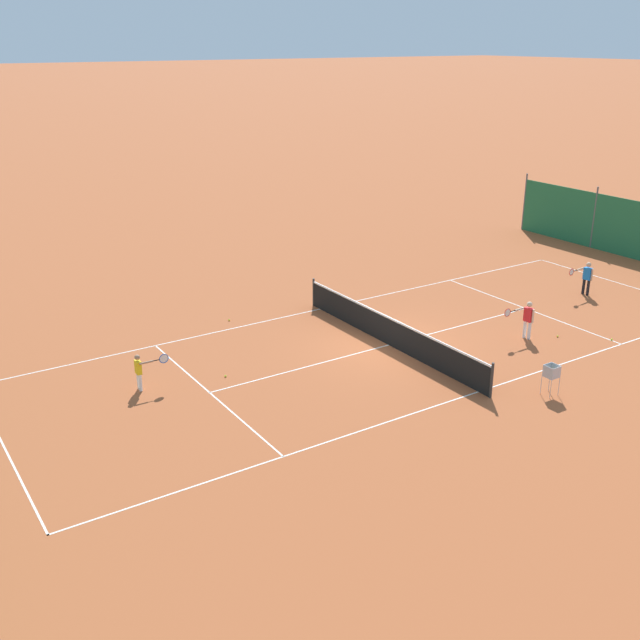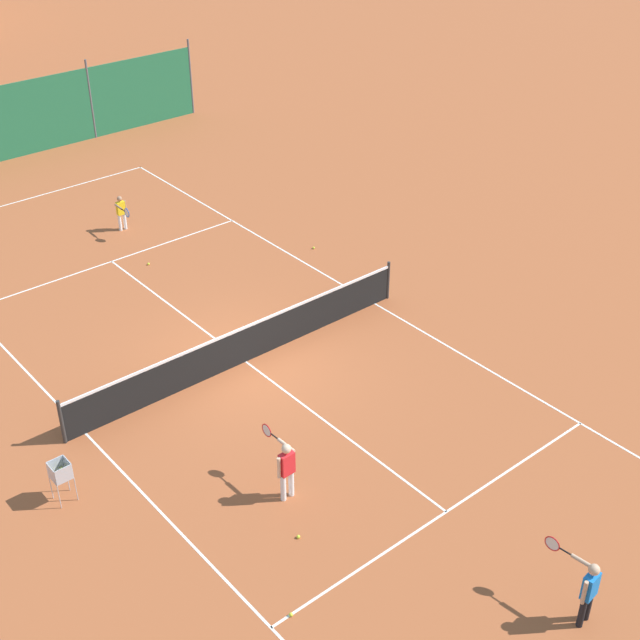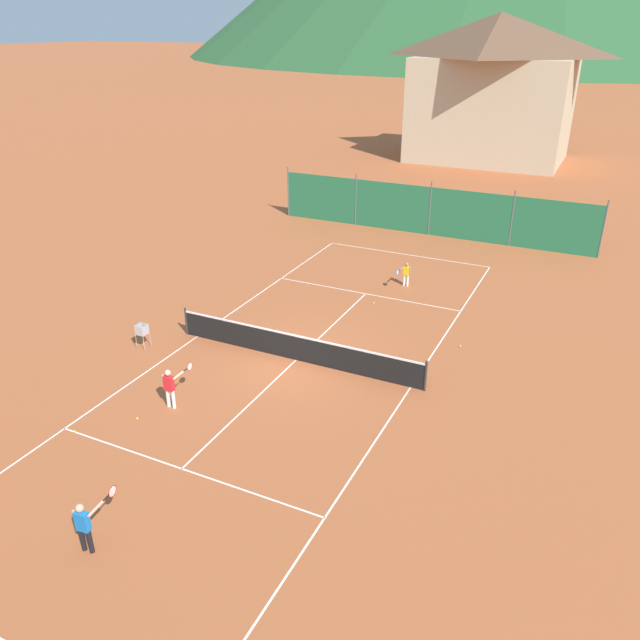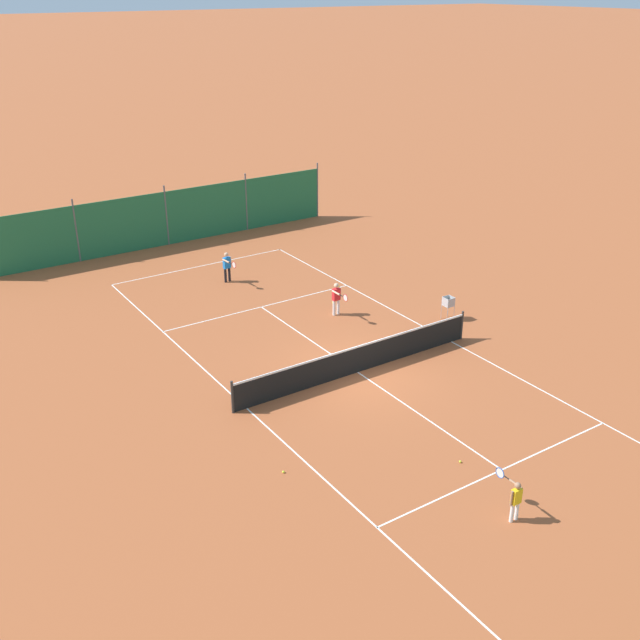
{
  "view_description": "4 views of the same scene",
  "coord_description": "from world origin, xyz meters",
  "px_view_note": "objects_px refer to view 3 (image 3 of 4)",
  "views": [
    {
      "loc": [
        -17.6,
        14.15,
        9.38
      ],
      "look_at": [
        1.54,
        1.68,
        0.73
      ],
      "focal_mm": 42.0,
      "sensor_mm": 36.0,
      "label": 1
    },
    {
      "loc": [
        -9.59,
        -14.23,
        11.84
      ],
      "look_at": [
        1.79,
        -0.57,
        0.7
      ],
      "focal_mm": 50.0,
      "sensor_mm": 36.0,
      "label": 2
    },
    {
      "loc": [
        8.81,
        -16.48,
        10.46
      ],
      "look_at": [
        0.63,
        0.59,
        1.4
      ],
      "focal_mm": 35.0,
      "sensor_mm": 36.0,
      "label": 3
    },
    {
      "loc": [
        12.87,
        17.25,
        11.67
      ],
      "look_at": [
        0.51,
        -1.46,
        1.45
      ],
      "focal_mm": 42.0,
      "sensor_mm": 36.0,
      "label": 4
    }
  ],
  "objects_px": {
    "player_far_service": "(85,523)",
    "tennis_ball_service_box": "(374,303)",
    "player_far_baseline": "(170,385)",
    "tennis_ball_far_corner": "(137,418)",
    "tennis_net": "(296,347)",
    "tennis_ball_by_net_left": "(74,432)",
    "ball_hopper": "(142,331)",
    "player_near_baseline": "(406,273)",
    "tennis_ball_near_corner": "(460,346)",
    "alpine_chalet": "(494,86)"
  },
  "relations": [
    {
      "from": "player_far_service",
      "to": "tennis_ball_service_box",
      "type": "distance_m",
      "value": 15.1
    },
    {
      "from": "player_far_baseline",
      "to": "tennis_ball_far_corner",
      "type": "distance_m",
      "value": 1.33
    },
    {
      "from": "tennis_net",
      "to": "tennis_ball_by_net_left",
      "type": "xyz_separation_m",
      "value": [
        -3.71,
        -6.42,
        -0.47
      ]
    },
    {
      "from": "tennis_ball_by_net_left",
      "to": "ball_hopper",
      "type": "xyz_separation_m",
      "value": [
        -1.59,
        4.88,
        0.62
      ]
    },
    {
      "from": "player_near_baseline",
      "to": "tennis_ball_by_net_left",
      "type": "bearing_deg",
      "value": -109.02
    },
    {
      "from": "player_near_baseline",
      "to": "player_far_service",
      "type": "relative_size",
      "value": 0.83
    },
    {
      "from": "tennis_ball_near_corner",
      "to": "ball_hopper",
      "type": "height_order",
      "value": "ball_hopper"
    },
    {
      "from": "tennis_ball_service_box",
      "to": "tennis_ball_far_corner",
      "type": "xyz_separation_m",
      "value": [
        -3.22,
        -10.71,
        0.0
      ]
    },
    {
      "from": "tennis_ball_near_corner",
      "to": "alpine_chalet",
      "type": "relative_size",
      "value": 0.01
    },
    {
      "from": "player_far_service",
      "to": "ball_hopper",
      "type": "xyz_separation_m",
      "value": [
        -5.16,
        7.96,
        -0.11
      ]
    },
    {
      "from": "tennis_net",
      "to": "tennis_ball_far_corner",
      "type": "bearing_deg",
      "value": -116.21
    },
    {
      "from": "tennis_net",
      "to": "tennis_ball_near_corner",
      "type": "bearing_deg",
      "value": 34.85
    },
    {
      "from": "tennis_ball_far_corner",
      "to": "tennis_net",
      "type": "bearing_deg",
      "value": 63.79
    },
    {
      "from": "tennis_ball_near_corner",
      "to": "ball_hopper",
      "type": "bearing_deg",
      "value": -154.17
    },
    {
      "from": "tennis_ball_service_box",
      "to": "tennis_ball_by_net_left",
      "type": "xyz_separation_m",
      "value": [
        -4.39,
        -11.98,
        0.0
      ]
    },
    {
      "from": "player_far_service",
      "to": "tennis_ball_by_net_left",
      "type": "distance_m",
      "value": 4.77
    },
    {
      "from": "player_far_service",
      "to": "ball_hopper",
      "type": "relative_size",
      "value": 1.47
    },
    {
      "from": "tennis_ball_service_box",
      "to": "ball_hopper",
      "type": "bearing_deg",
      "value": -130.12
    },
    {
      "from": "tennis_ball_by_net_left",
      "to": "tennis_net",
      "type": "bearing_deg",
      "value": 60.01
    },
    {
      "from": "tennis_net",
      "to": "tennis_ball_service_box",
      "type": "height_order",
      "value": "tennis_net"
    },
    {
      "from": "player_far_service",
      "to": "alpine_chalet",
      "type": "xyz_separation_m",
      "value": [
        -1.51,
        47.16,
        5.06
      ]
    },
    {
      "from": "player_far_service",
      "to": "tennis_ball_far_corner",
      "type": "distance_m",
      "value": 5.02
    },
    {
      "from": "player_far_baseline",
      "to": "tennis_ball_by_net_left",
      "type": "relative_size",
      "value": 19.48
    },
    {
      "from": "player_near_baseline",
      "to": "alpine_chalet",
      "type": "height_order",
      "value": "alpine_chalet"
    },
    {
      "from": "player_far_baseline",
      "to": "ball_hopper",
      "type": "height_order",
      "value": "player_far_baseline"
    },
    {
      "from": "tennis_ball_far_corner",
      "to": "alpine_chalet",
      "type": "relative_size",
      "value": 0.01
    },
    {
      "from": "player_far_service",
      "to": "alpine_chalet",
      "type": "relative_size",
      "value": 0.1
    },
    {
      "from": "tennis_net",
      "to": "tennis_ball_service_box",
      "type": "relative_size",
      "value": 139.09
    },
    {
      "from": "player_far_service",
      "to": "tennis_ball_far_corner",
      "type": "height_order",
      "value": "player_far_service"
    },
    {
      "from": "player_far_service",
      "to": "tennis_ball_near_corner",
      "type": "height_order",
      "value": "player_far_service"
    },
    {
      "from": "alpine_chalet",
      "to": "tennis_ball_near_corner",
      "type": "bearing_deg",
      "value": -79.29
    },
    {
      "from": "tennis_ball_far_corner",
      "to": "tennis_ball_service_box",
      "type": "bearing_deg",
      "value": 73.26
    },
    {
      "from": "ball_hopper",
      "to": "alpine_chalet",
      "type": "xyz_separation_m",
      "value": [
        3.65,
        39.2,
        5.17
      ]
    },
    {
      "from": "tennis_net",
      "to": "player_near_baseline",
      "type": "bearing_deg",
      "value": 81.12
    },
    {
      "from": "player_far_baseline",
      "to": "tennis_ball_near_corner",
      "type": "xyz_separation_m",
      "value": [
        6.86,
        7.51,
        -0.72
      ]
    },
    {
      "from": "player_far_baseline",
      "to": "tennis_ball_near_corner",
      "type": "bearing_deg",
      "value": 47.59
    },
    {
      "from": "tennis_ball_near_corner",
      "to": "alpine_chalet",
      "type": "xyz_separation_m",
      "value": [
        -6.48,
        34.29,
        5.79
      ]
    },
    {
      "from": "player_near_baseline",
      "to": "alpine_chalet",
      "type": "xyz_separation_m",
      "value": [
        -2.89,
        29.74,
        5.18
      ]
    },
    {
      "from": "player_far_baseline",
      "to": "tennis_ball_near_corner",
      "type": "height_order",
      "value": "player_far_baseline"
    },
    {
      "from": "player_far_baseline",
      "to": "tennis_ball_service_box",
      "type": "bearing_deg",
      "value": 74.38
    },
    {
      "from": "player_far_baseline",
      "to": "alpine_chalet",
      "type": "height_order",
      "value": "alpine_chalet"
    },
    {
      "from": "tennis_ball_by_net_left",
      "to": "player_near_baseline",
      "type": "bearing_deg",
      "value": 70.98
    },
    {
      "from": "player_near_baseline",
      "to": "player_far_baseline",
      "type": "distance_m",
      "value": 12.49
    },
    {
      "from": "player_near_baseline",
      "to": "player_far_baseline",
      "type": "xyz_separation_m",
      "value": [
        -3.26,
        -12.06,
        0.11
      ]
    },
    {
      "from": "ball_hopper",
      "to": "alpine_chalet",
      "type": "height_order",
      "value": "alpine_chalet"
    },
    {
      "from": "ball_hopper",
      "to": "tennis_ball_far_corner",
      "type": "bearing_deg",
      "value": -52.59
    },
    {
      "from": "player_near_baseline",
      "to": "player_far_service",
      "type": "xyz_separation_m",
      "value": [
        -1.37,
        -17.41,
        0.12
      ]
    },
    {
      "from": "alpine_chalet",
      "to": "player_far_service",
      "type": "bearing_deg",
      "value": -88.16
    },
    {
      "from": "player_far_baseline",
      "to": "tennis_ball_by_net_left",
      "type": "xyz_separation_m",
      "value": [
        -1.68,
        -2.28,
        -0.72
      ]
    },
    {
      "from": "tennis_ball_near_corner",
      "to": "alpine_chalet",
      "type": "height_order",
      "value": "alpine_chalet"
    }
  ]
}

